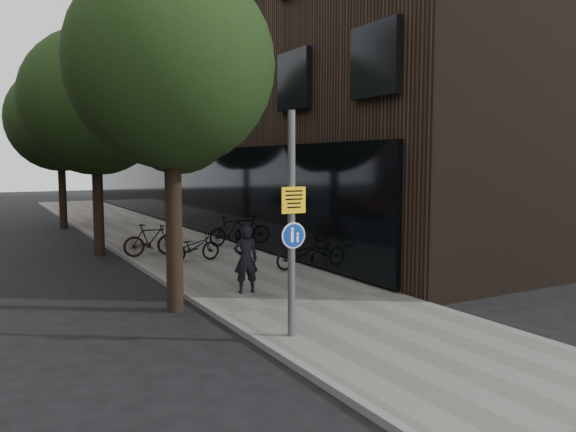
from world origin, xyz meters
TOP-DOWN VIEW (x-y plane):
  - ground at (0.00, 0.00)m, footprint 120.00×120.00m
  - sidewalk at (0.25, 10.00)m, footprint 4.50×60.00m
  - curb_edge at (-2.00, 10.00)m, footprint 0.15×60.00m
  - building_right_dark_brick at (8.50, 22.00)m, footprint 12.00×40.00m
  - street_tree_near at (-2.53, 4.64)m, footprint 4.40×4.40m
  - street_tree_mid at (-2.53, 13.14)m, footprint 5.00×5.00m
  - street_tree_far at (-2.53, 22.14)m, footprint 5.00×5.00m
  - signpost at (-1.42, 1.42)m, footprint 0.47×0.13m
  - pedestrian at (-0.73, 4.87)m, footprint 0.66×0.51m
  - parked_bike_facade_near at (2.00, 6.84)m, footprint 1.71×0.62m
  - parked_bike_facade_far at (2.00, 12.13)m, footprint 1.92×0.89m
  - parked_bike_curb_near at (-0.36, 9.56)m, footprint 1.78×0.72m
  - parked_bike_curb_far at (-1.27, 11.21)m, footprint 1.84×0.67m

SIDE VIEW (x-z plane):
  - ground at x=0.00m, z-range 0.00..0.00m
  - sidewalk at x=0.25m, z-range 0.00..0.12m
  - curb_edge at x=-2.00m, z-range 0.00..0.13m
  - parked_bike_facade_near at x=2.00m, z-range 0.12..1.01m
  - parked_bike_curb_near at x=-0.36m, z-range 0.12..1.03m
  - parked_bike_curb_far at x=-1.27m, z-range 0.12..1.20m
  - parked_bike_facade_far at x=2.00m, z-range 0.12..1.24m
  - pedestrian at x=-0.73m, z-range 0.12..1.74m
  - signpost at x=-1.42m, z-range 0.14..4.19m
  - street_tree_near at x=-2.53m, z-range 1.36..8.86m
  - street_tree_mid at x=-2.53m, z-range 1.21..9.01m
  - street_tree_far at x=-2.53m, z-range 1.21..9.01m
  - building_right_dark_brick at x=8.50m, z-range 0.00..18.00m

